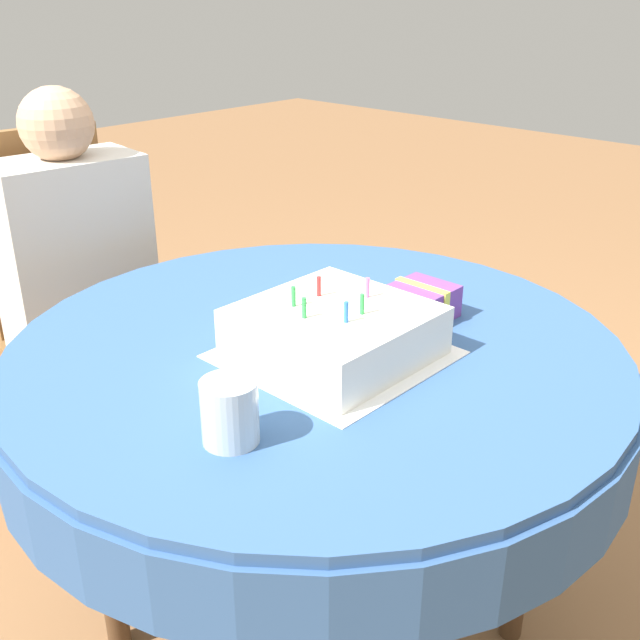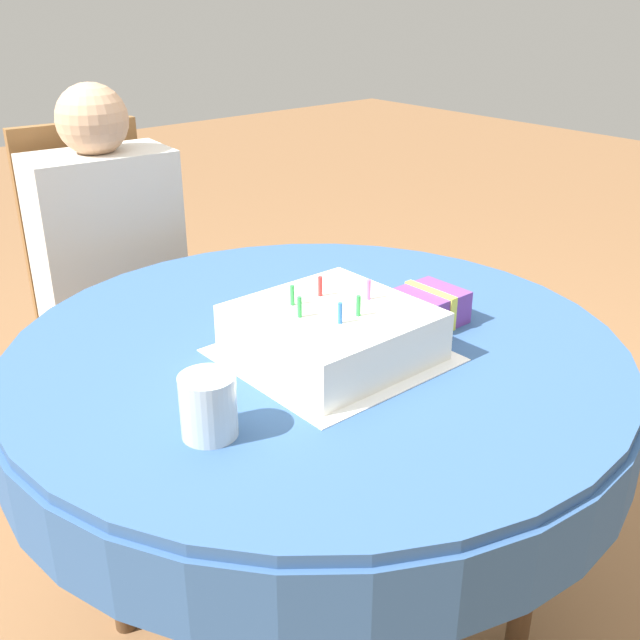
{
  "view_description": "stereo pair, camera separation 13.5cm",
  "coord_description": "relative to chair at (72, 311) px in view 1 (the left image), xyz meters",
  "views": [
    {
      "loc": [
        -0.9,
        -0.86,
        1.36
      ],
      "look_at": [
        -0.01,
        -0.02,
        0.8
      ],
      "focal_mm": 42.0,
      "sensor_mm": 36.0,
      "label": 1
    },
    {
      "loc": [
        -0.8,
        -0.95,
        1.36
      ],
      "look_at": [
        -0.01,
        -0.02,
        0.8
      ],
      "focal_mm": 42.0,
      "sensor_mm": 36.0,
      "label": 2
    }
  ],
  "objects": [
    {
      "name": "ground_plane",
      "position": [
        0.01,
        -0.91,
        -0.54
      ],
      "size": [
        12.0,
        12.0,
        0.0
      ],
      "primitive_type": "plane",
      "color": "#8C603D"
    },
    {
      "name": "dining_table",
      "position": [
        0.01,
        -0.91,
        0.12
      ],
      "size": [
        1.16,
        1.16,
        0.75
      ],
      "color": "#335689",
      "rests_on": "ground_plane"
    },
    {
      "name": "chair",
      "position": [
        0.0,
        0.0,
        0.0
      ],
      "size": [
        0.42,
        0.42,
        1.02
      ],
      "rotation": [
        0.0,
        0.0,
        -0.11
      ],
      "color": "brown",
      "rests_on": "ground_plane"
    },
    {
      "name": "person",
      "position": [
        -0.01,
        -0.1,
        0.15
      ],
      "size": [
        0.38,
        0.33,
        1.14
      ],
      "rotation": [
        0.0,
        0.0,
        -0.11
      ],
      "color": "tan",
      "rests_on": "ground_plane"
    },
    {
      "name": "napkin",
      "position": [
        -0.01,
        -0.97,
        0.21
      ],
      "size": [
        0.35,
        0.35,
        0.0
      ],
      "color": "white",
      "rests_on": "dining_table"
    },
    {
      "name": "birthday_cake",
      "position": [
        -0.01,
        -0.97,
        0.26
      ],
      "size": [
        0.3,
        0.3,
        0.13
      ],
      "color": "white",
      "rests_on": "dining_table"
    },
    {
      "name": "drinking_glass",
      "position": [
        -0.31,
        -1.04,
        0.26
      ],
      "size": [
        0.08,
        0.08,
        0.1
      ],
      "color": "silver",
      "rests_on": "dining_table"
    },
    {
      "name": "gift_box",
      "position": [
        0.23,
        -0.98,
        0.24
      ],
      "size": [
        0.11,
        0.12,
        0.07
      ],
      "color": "#753D99",
      "rests_on": "dining_table"
    }
  ]
}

